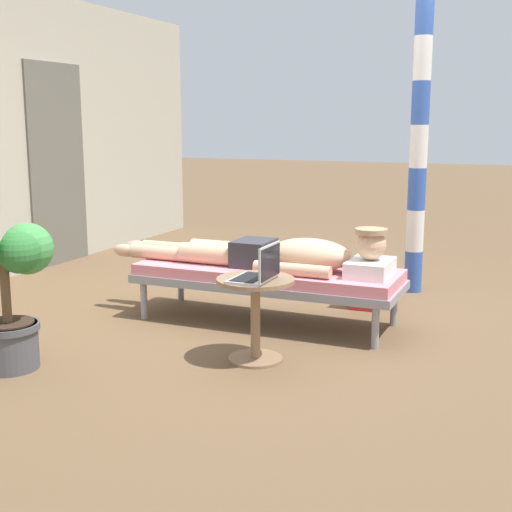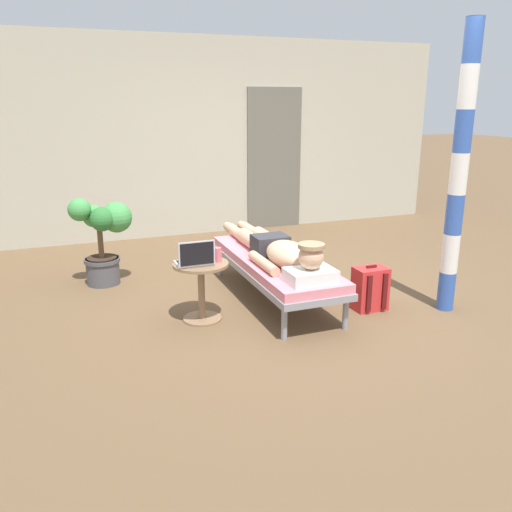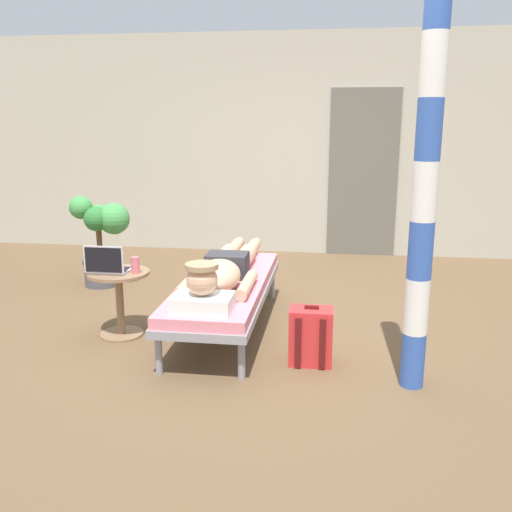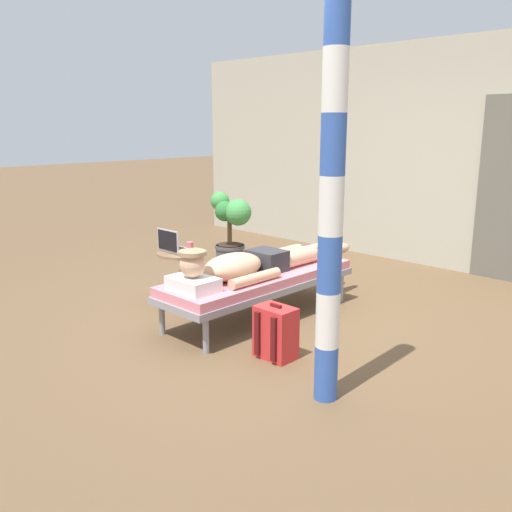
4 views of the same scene
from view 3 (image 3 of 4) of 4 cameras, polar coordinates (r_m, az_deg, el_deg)
The scene contains 11 objects.
ground_plane at distance 4.67m, azimuth -1.36°, elevation -7.23°, with size 40.00×40.00×0.00m, color brown.
house_wall_back at distance 7.22m, azimuth 1.33°, elevation 11.17°, with size 7.60×0.20×2.70m, color #B2AD99.
house_door_panel at distance 7.09m, azimuth 10.81°, elevation 8.21°, with size 0.84×0.03×2.04m, color #625F54.
lounge_chair at distance 4.53m, azimuth -3.15°, elevation -3.30°, with size 0.66×1.96×0.42m.
person_reclining at distance 4.39m, azimuth -3.42°, elevation -1.50°, with size 0.53×2.17×0.33m.
side_table at distance 4.52m, azimuth -13.71°, elevation -3.59°, with size 0.48×0.48×0.52m.
laptop at distance 4.43m, azimuth -14.83°, elevation -0.95°, with size 0.31×0.24×0.23m.
drink_glass at distance 4.38m, azimuth -12.15°, elevation -0.90°, with size 0.06×0.06×0.13m, color #D86672.
backpack at distance 3.97m, azimuth 5.61°, elevation -8.14°, with size 0.30×0.26×0.42m.
potted_plant at distance 5.89m, azimuth -15.41°, elevation 2.01°, with size 0.63×0.45×0.92m.
porch_post at distance 3.50m, azimuth 16.75°, elevation 6.30°, with size 0.15×0.15×2.51m.
Camera 3 is at (0.73, -4.30, 1.67)m, focal length 39.40 mm.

